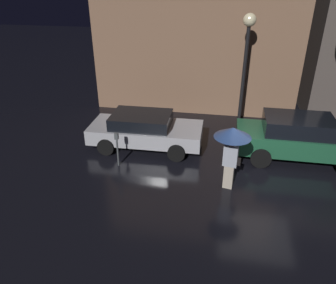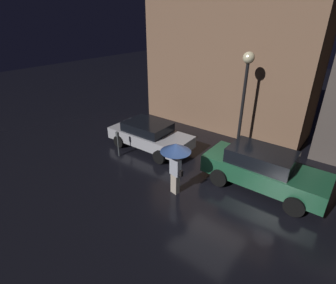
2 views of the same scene
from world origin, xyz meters
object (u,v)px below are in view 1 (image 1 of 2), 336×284
(parked_car_green, at_px, (300,137))
(parking_meter, at_px, (117,146))
(parked_car_silver, at_px, (145,130))
(pedestrian_with_umbrella, at_px, (232,140))
(street_lamp_near, at_px, (247,45))

(parked_car_green, height_order, parking_meter, parked_car_green)
(parked_car_silver, height_order, parked_car_green, parked_car_green)
(pedestrian_with_umbrella, xyz_separation_m, street_lamp_near, (0.37, 4.61, 1.79))
(parked_car_green, relative_size, street_lamp_near, 0.96)
(parked_car_silver, height_order, parking_meter, parked_car_silver)
(parking_meter, bearing_deg, parked_car_silver, 69.42)
(parked_car_green, height_order, pedestrian_with_umbrella, pedestrian_with_umbrella)
(parked_car_silver, bearing_deg, parking_meter, -111.59)
(parking_meter, height_order, street_lamp_near, street_lamp_near)
(parked_car_silver, height_order, street_lamp_near, street_lamp_near)
(pedestrian_with_umbrella, relative_size, parking_meter, 1.65)
(pedestrian_with_umbrella, bearing_deg, street_lamp_near, -84.15)
(parked_car_silver, height_order, pedestrian_with_umbrella, pedestrian_with_umbrella)
(parked_car_silver, xyz_separation_m, pedestrian_with_umbrella, (3.13, -2.16, 0.93))
(parked_car_green, distance_m, pedestrian_with_umbrella, 3.36)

